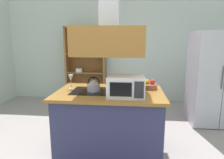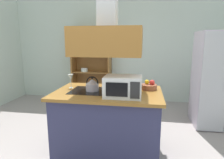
{
  "view_description": "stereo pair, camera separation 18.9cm",
  "coord_description": "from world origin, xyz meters",
  "px_view_note": "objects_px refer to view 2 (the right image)",
  "views": [
    {
      "loc": [
        0.37,
        -2.27,
        1.59
      ],
      "look_at": [
        0.07,
        0.69,
        1.0
      ],
      "focal_mm": 31.52,
      "sensor_mm": 36.0,
      "label": 1
    },
    {
      "loc": [
        0.56,
        -2.25,
        1.59
      ],
      "look_at": [
        0.07,
        0.69,
        1.0
      ],
      "focal_mm": 31.52,
      "sensor_mm": 36.0,
      "label": 2
    }
  ],
  "objects_px": {
    "cutting_board": "(119,86)",
    "fruit_bowl": "(149,86)",
    "refrigerator": "(221,80)",
    "kettle": "(92,85)",
    "wine_glass_on_counter": "(71,78)",
    "dish_cabinet": "(92,69)",
    "microwave": "(123,86)"
  },
  "relations": [
    {
      "from": "dish_cabinet",
      "to": "wine_glass_on_counter",
      "type": "distance_m",
      "value": 2.36
    },
    {
      "from": "kettle",
      "to": "wine_glass_on_counter",
      "type": "relative_size",
      "value": 0.98
    },
    {
      "from": "kettle",
      "to": "microwave",
      "type": "xyz_separation_m",
      "value": [
        0.45,
        -0.22,
        0.04
      ]
    },
    {
      "from": "cutting_board",
      "to": "refrigerator",
      "type": "bearing_deg",
      "value": 28.35
    },
    {
      "from": "dish_cabinet",
      "to": "fruit_bowl",
      "type": "distance_m",
      "value": 2.66
    },
    {
      "from": "microwave",
      "to": "fruit_bowl",
      "type": "height_order",
      "value": "microwave"
    },
    {
      "from": "dish_cabinet",
      "to": "wine_glass_on_counter",
      "type": "height_order",
      "value": "dish_cabinet"
    },
    {
      "from": "dish_cabinet",
      "to": "refrigerator",
      "type": "bearing_deg",
      "value": -23.35
    },
    {
      "from": "refrigerator",
      "to": "dish_cabinet",
      "type": "xyz_separation_m",
      "value": [
        -2.78,
        1.2,
        -0.02
      ]
    },
    {
      "from": "refrigerator",
      "to": "microwave",
      "type": "bearing_deg",
      "value": -138.54
    },
    {
      "from": "dish_cabinet",
      "to": "kettle",
      "type": "distance_m",
      "value": 2.54
    },
    {
      "from": "refrigerator",
      "to": "wine_glass_on_counter",
      "type": "relative_size",
      "value": 8.55
    },
    {
      "from": "kettle",
      "to": "microwave",
      "type": "distance_m",
      "value": 0.5
    },
    {
      "from": "kettle",
      "to": "wine_glass_on_counter",
      "type": "bearing_deg",
      "value": 162.3
    },
    {
      "from": "cutting_board",
      "to": "fruit_bowl",
      "type": "xyz_separation_m",
      "value": [
        0.45,
        -0.07,
        0.04
      ]
    },
    {
      "from": "refrigerator",
      "to": "kettle",
      "type": "xyz_separation_m",
      "value": [
        -2.11,
        -1.25,
        0.11
      ]
    },
    {
      "from": "kettle",
      "to": "fruit_bowl",
      "type": "bearing_deg",
      "value": 15.77
    },
    {
      "from": "microwave",
      "to": "wine_glass_on_counter",
      "type": "bearing_deg",
      "value": 157.81
    },
    {
      "from": "refrigerator",
      "to": "dish_cabinet",
      "type": "bearing_deg",
      "value": 156.65
    },
    {
      "from": "dish_cabinet",
      "to": "microwave",
      "type": "height_order",
      "value": "dish_cabinet"
    },
    {
      "from": "microwave",
      "to": "wine_glass_on_counter",
      "type": "relative_size",
      "value": 2.23
    },
    {
      "from": "refrigerator",
      "to": "dish_cabinet",
      "type": "height_order",
      "value": "dish_cabinet"
    },
    {
      "from": "dish_cabinet",
      "to": "microwave",
      "type": "xyz_separation_m",
      "value": [
        1.12,
        -2.66,
        0.17
      ]
    },
    {
      "from": "refrigerator",
      "to": "fruit_bowl",
      "type": "xyz_separation_m",
      "value": [
        -1.33,
        -1.03,
        0.07
      ]
    },
    {
      "from": "cutting_board",
      "to": "wine_glass_on_counter",
      "type": "distance_m",
      "value": 0.73
    },
    {
      "from": "wine_glass_on_counter",
      "to": "fruit_bowl",
      "type": "bearing_deg",
      "value": 5.4
    },
    {
      "from": "fruit_bowl",
      "to": "wine_glass_on_counter",
      "type": "bearing_deg",
      "value": -174.6
    },
    {
      "from": "microwave",
      "to": "refrigerator",
      "type": "bearing_deg",
      "value": 41.46
    },
    {
      "from": "kettle",
      "to": "microwave",
      "type": "relative_size",
      "value": 0.44
    },
    {
      "from": "refrigerator",
      "to": "microwave",
      "type": "xyz_separation_m",
      "value": [
        -1.66,
        -1.46,
        0.15
      ]
    },
    {
      "from": "refrigerator",
      "to": "cutting_board",
      "type": "bearing_deg",
      "value": -151.65
    },
    {
      "from": "fruit_bowl",
      "to": "cutting_board",
      "type": "bearing_deg",
      "value": 171.05
    }
  ]
}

